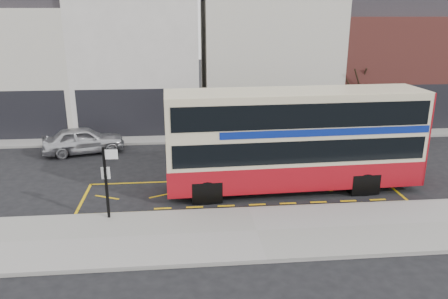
{
  "coord_description": "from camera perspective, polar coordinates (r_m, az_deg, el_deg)",
  "views": [
    {
      "loc": [
        -2.56,
        -16.46,
        7.77
      ],
      "look_at": [
        -0.79,
        2.0,
        1.93
      ],
      "focal_mm": 35.0,
      "sensor_mm": 36.0,
      "label": 1
    }
  ],
  "objects": [
    {
      "name": "pavement",
      "position": [
        16.32,
        4.28,
        -10.7
      ],
      "size": [
        40.0,
        4.0,
        0.15
      ],
      "primitive_type": "cube",
      "color": "gray",
      "rests_on": "ground"
    },
    {
      "name": "double_decker_bus",
      "position": [
        19.71,
        9.23,
        1.42
      ],
      "size": [
        11.48,
        3.03,
        4.55
      ],
      "rotation": [
        0.0,
        0.0,
        0.04
      ],
      "color": "beige",
      "rests_on": "ground"
    },
    {
      "name": "kerb",
      "position": [
        18.02,
        3.25,
        -7.83
      ],
      "size": [
        40.0,
        0.15,
        0.15
      ],
      "primitive_type": "cube",
      "color": "gray",
      "rests_on": "ground"
    },
    {
      "name": "terrace_green_shop",
      "position": [
        32.14,
        5.53,
        12.59
      ],
      "size": [
        9.0,
        8.01,
        11.3
      ],
      "color": "beige",
      "rests_on": "ground"
    },
    {
      "name": "car_white",
      "position": [
        27.36,
        13.7,
        1.94
      ],
      "size": [
        4.64,
        1.9,
        1.34
      ],
      "primitive_type": "imported",
      "rotation": [
        0.0,
        0.0,
        1.57
      ],
      "color": "silver",
      "rests_on": "ground"
    },
    {
      "name": "terrace_far_left",
      "position": [
        33.43,
        -25.04,
        10.83
      ],
      "size": [
        8.0,
        8.01,
        10.8
      ],
      "color": "beige",
      "rests_on": "ground"
    },
    {
      "name": "far_pavement",
      "position": [
        28.64,
        -0.15,
        1.9
      ],
      "size": [
        50.0,
        3.0,
        0.15
      ],
      "primitive_type": "cube",
      "color": "gray",
      "rests_on": "ground"
    },
    {
      "name": "car_grey",
      "position": [
        26.29,
        0.07,
        1.94
      ],
      "size": [
        4.51,
        1.96,
        1.44
      ],
      "primitive_type": "imported",
      "rotation": [
        0.0,
        0.0,
        1.67
      ],
      "color": "#3E3F45",
      "rests_on": "ground"
    },
    {
      "name": "street_tree_right",
      "position": [
        30.34,
        16.39,
        9.26
      ],
      "size": [
        2.58,
        2.58,
        5.57
      ],
      "color": "black",
      "rests_on": "ground"
    },
    {
      "name": "terrace_right",
      "position": [
        35.02,
        20.42,
        11.18
      ],
      "size": [
        9.0,
        8.01,
        10.3
      ],
      "color": "brown",
      "rests_on": "ground"
    },
    {
      "name": "road_markings",
      "position": [
        19.83,
        2.39,
        -5.59
      ],
      "size": [
        14.0,
        3.4,
        0.01
      ],
      "primitive_type": null,
      "color": "gold",
      "rests_on": "ground"
    },
    {
      "name": "bus_stop_post",
      "position": [
        17.1,
        -15.01,
        -3.31
      ],
      "size": [
        0.71,
        0.13,
        2.86
      ],
      "rotation": [
        0.0,
        0.0,
        -0.03
      ],
      "color": "black",
      "rests_on": "pavement"
    },
    {
      "name": "terrace_left",
      "position": [
        31.68,
        -11.07,
        12.74
      ],
      "size": [
        8.0,
        8.01,
        11.8
      ],
      "color": "silver",
      "rests_on": "ground"
    },
    {
      "name": "ground",
      "position": [
        18.39,
        3.07,
        -7.54
      ],
      "size": [
        120.0,
        120.0,
        0.0
      ],
      "primitive_type": "plane",
      "color": "black",
      "rests_on": "ground"
    },
    {
      "name": "car_silver",
      "position": [
        26.31,
        -17.86,
        1.19
      ],
      "size": [
        4.82,
        2.87,
        1.54
      ],
      "primitive_type": "imported",
      "rotation": [
        0.0,
        0.0,
        1.82
      ],
      "color": "silver",
      "rests_on": "ground"
    }
  ]
}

